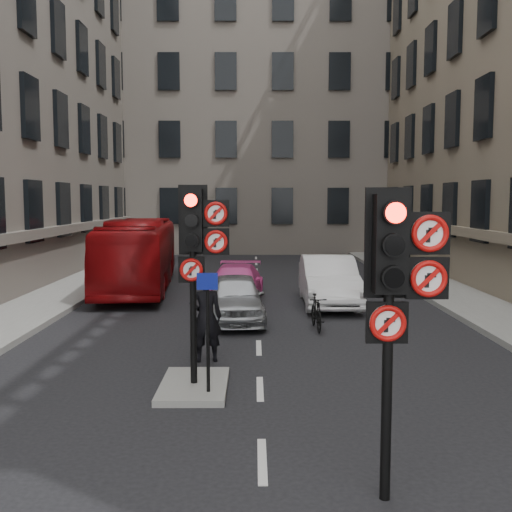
{
  "coord_description": "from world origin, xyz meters",
  "views": [
    {
      "loc": [
        -0.1,
        -5.6,
        3.45
      ],
      "look_at": [
        -0.08,
        3.24,
        2.6
      ],
      "focal_mm": 42.0,
      "sensor_mm": 36.0,
      "label": 1
    }
  ],
  "objects_px": {
    "bus_red": "(139,254)",
    "signal_far": "(197,241)",
    "info_sign": "(208,315)",
    "car_white": "(329,281)",
    "car_silver": "(236,298)",
    "car_pink": "(235,284)",
    "signal_near": "(397,277)",
    "motorcycle": "(316,312)",
    "motorcyclist": "(206,317)"
  },
  "relations": [
    {
      "from": "signal_far",
      "to": "car_silver",
      "type": "relative_size",
      "value": 0.91
    },
    {
      "from": "car_pink",
      "to": "signal_near",
      "type": "bearing_deg",
      "value": -76.61
    },
    {
      "from": "signal_near",
      "to": "car_pink",
      "type": "distance_m",
      "value": 13.48
    },
    {
      "from": "signal_near",
      "to": "car_white",
      "type": "distance_m",
      "value": 12.83
    },
    {
      "from": "signal_far",
      "to": "motorcyclist",
      "type": "height_order",
      "value": "signal_far"
    },
    {
      "from": "bus_red",
      "to": "signal_near",
      "type": "bearing_deg",
      "value": -74.49
    },
    {
      "from": "motorcycle",
      "to": "info_sign",
      "type": "relative_size",
      "value": 0.74
    },
    {
      "from": "signal_far",
      "to": "car_silver",
      "type": "distance_m",
      "value": 6.4
    },
    {
      "from": "signal_far",
      "to": "bus_red",
      "type": "xyz_separation_m",
      "value": [
        -3.39,
        12.05,
        -1.37
      ]
    },
    {
      "from": "signal_near",
      "to": "car_white",
      "type": "relative_size",
      "value": 0.75
    },
    {
      "from": "signal_far",
      "to": "info_sign",
      "type": "relative_size",
      "value": 1.72
    },
    {
      "from": "car_pink",
      "to": "car_white",
      "type": "bearing_deg",
      "value": -4.95
    },
    {
      "from": "motorcycle",
      "to": "info_sign",
      "type": "bearing_deg",
      "value": -117.06
    },
    {
      "from": "motorcyclist",
      "to": "signal_far",
      "type": "bearing_deg",
      "value": 82.01
    },
    {
      "from": "car_white",
      "to": "info_sign",
      "type": "xyz_separation_m",
      "value": [
        -3.22,
        -9.2,
        0.67
      ]
    },
    {
      "from": "motorcyclist",
      "to": "car_pink",
      "type": "bearing_deg",
      "value": -101.5
    },
    {
      "from": "info_sign",
      "to": "bus_red",
      "type": "bearing_deg",
      "value": 105.67
    },
    {
      "from": "signal_far",
      "to": "info_sign",
      "type": "bearing_deg",
      "value": -67.59
    },
    {
      "from": "signal_far",
      "to": "car_white",
      "type": "distance_m",
      "value": 9.53
    },
    {
      "from": "car_silver",
      "to": "info_sign",
      "type": "height_order",
      "value": "info_sign"
    },
    {
      "from": "car_silver",
      "to": "car_white",
      "type": "relative_size",
      "value": 0.82
    },
    {
      "from": "signal_far",
      "to": "car_white",
      "type": "xyz_separation_m",
      "value": [
        3.43,
        8.68,
        -1.91
      ]
    },
    {
      "from": "signal_near",
      "to": "car_white",
      "type": "xyz_separation_m",
      "value": [
        0.83,
        12.68,
        -1.79
      ]
    },
    {
      "from": "car_white",
      "to": "motorcycle",
      "type": "distance_m",
      "value": 3.83
    },
    {
      "from": "info_sign",
      "to": "signal_near",
      "type": "bearing_deg",
      "value": -55.88
    },
    {
      "from": "signal_near",
      "to": "signal_far",
      "type": "height_order",
      "value": "signal_far"
    },
    {
      "from": "motorcycle",
      "to": "motorcyclist",
      "type": "relative_size",
      "value": 0.81
    },
    {
      "from": "car_silver",
      "to": "motorcycle",
      "type": "bearing_deg",
      "value": -30.22
    },
    {
      "from": "signal_near",
      "to": "car_silver",
      "type": "distance_m",
      "value": 10.45
    },
    {
      "from": "bus_red",
      "to": "info_sign",
      "type": "bearing_deg",
      "value": -78.97
    },
    {
      "from": "car_silver",
      "to": "car_pink",
      "type": "bearing_deg",
      "value": 88.8
    },
    {
      "from": "signal_far",
      "to": "motorcycle",
      "type": "bearing_deg",
      "value": 61.88
    },
    {
      "from": "car_white",
      "to": "info_sign",
      "type": "height_order",
      "value": "info_sign"
    },
    {
      "from": "bus_red",
      "to": "info_sign",
      "type": "relative_size",
      "value": 4.61
    },
    {
      "from": "car_pink",
      "to": "bus_red",
      "type": "distance_m",
      "value": 4.81
    },
    {
      "from": "motorcycle",
      "to": "motorcyclist",
      "type": "xyz_separation_m",
      "value": [
        -2.66,
        -3.09,
        0.49
      ]
    },
    {
      "from": "car_silver",
      "to": "motorcyclist",
      "type": "distance_m",
      "value": 4.23
    },
    {
      "from": "signal_far",
      "to": "car_pink",
      "type": "relative_size",
      "value": 0.84
    },
    {
      "from": "signal_near",
      "to": "bus_red",
      "type": "bearing_deg",
      "value": 110.45
    },
    {
      "from": "signal_far",
      "to": "motorcycle",
      "type": "relative_size",
      "value": 2.33
    },
    {
      "from": "info_sign",
      "to": "motorcyclist",
      "type": "bearing_deg",
      "value": 95.15
    },
    {
      "from": "motorcycle",
      "to": "motorcyclist",
      "type": "height_order",
      "value": "motorcyclist"
    },
    {
      "from": "car_pink",
      "to": "motorcycle",
      "type": "height_order",
      "value": "car_pink"
    },
    {
      "from": "motorcyclist",
      "to": "bus_red",
      "type": "bearing_deg",
      "value": -80.1
    },
    {
      "from": "car_white",
      "to": "car_pink",
      "type": "relative_size",
      "value": 1.13
    },
    {
      "from": "signal_far",
      "to": "car_white",
      "type": "bearing_deg",
      "value": 68.44
    },
    {
      "from": "car_white",
      "to": "car_pink",
      "type": "xyz_separation_m",
      "value": [
        -3.05,
        0.47,
        -0.17
      ]
    },
    {
      "from": "car_silver",
      "to": "motorcycle",
      "type": "distance_m",
      "value": 2.44
    },
    {
      "from": "bus_red",
      "to": "signal_far",
      "type": "bearing_deg",
      "value": -79.25
    },
    {
      "from": "car_silver",
      "to": "bus_red",
      "type": "distance_m",
      "value": 7.17
    }
  ]
}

